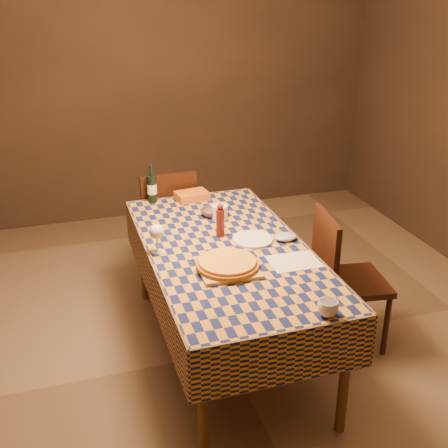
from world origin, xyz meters
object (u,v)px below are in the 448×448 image
object	(u,v)px
cutting_board	(227,268)
chair_far	(167,220)
white_plate	(253,239)
bowl	(212,213)
wine_bottle	(152,188)
chair_right	(341,273)
dining_table	(226,258)
pizza	(227,263)

from	to	relation	value
cutting_board	chair_far	bearing A→B (deg)	92.77
white_plate	chair_far	bearing A→B (deg)	107.43
cutting_board	bowl	distance (m)	0.76
bowl	wine_bottle	distance (m)	0.51
white_plate	chair_right	distance (m)	0.62
dining_table	chair_right	size ratio (longest dim) A/B	1.98
bowl	cutting_board	bearing A→B (deg)	-99.85
dining_table	bowl	world-z (taller)	bowl
dining_table	cutting_board	xyz separation A→B (m)	(-0.08, -0.27, 0.09)
chair_right	bowl	bearing A→B (deg)	139.36
chair_far	chair_right	distance (m)	1.47
cutting_board	chair_right	xyz separation A→B (m)	(0.81, 0.17, -0.26)
cutting_board	pizza	world-z (taller)	pizza
dining_table	chair_far	world-z (taller)	chair_far
chair_far	wine_bottle	bearing A→B (deg)	-123.29
dining_table	wine_bottle	distance (m)	0.93
pizza	wine_bottle	distance (m)	1.15
cutting_board	pizza	size ratio (longest dim) A/B	0.88
wine_bottle	cutting_board	bearing A→B (deg)	-79.79
white_plate	pizza	bearing A→B (deg)	-130.47
dining_table	wine_bottle	bearing A→B (deg)	108.06
wine_bottle	dining_table	bearing A→B (deg)	-71.94
dining_table	white_plate	bearing A→B (deg)	12.45
cutting_board	dining_table	bearing A→B (deg)	73.50
dining_table	wine_bottle	world-z (taller)	wine_bottle
cutting_board	pizza	xyz separation A→B (m)	(-0.00, 0.00, 0.03)
pizza	chair_far	bearing A→B (deg)	92.77
pizza	wine_bottle	size ratio (longest dim) A/B	1.33
bowl	chair_far	xyz separation A→B (m)	(-0.20, 0.59, -0.27)
pizza	bowl	xyz separation A→B (m)	(0.13, 0.75, -0.01)
dining_table	chair_right	bearing A→B (deg)	-7.71
white_plate	cutting_board	bearing A→B (deg)	-130.47
bowl	chair_right	distance (m)	0.94
dining_table	cutting_board	size ratio (longest dim) A/B	5.68
cutting_board	chair_far	distance (m)	1.37
dining_table	chair_right	distance (m)	0.76
chair_right	dining_table	bearing A→B (deg)	172.29
chair_far	dining_table	bearing A→B (deg)	-82.41
wine_bottle	chair_far	size ratio (longest dim) A/B	0.30
pizza	white_plate	world-z (taller)	pizza
bowl	chair_far	distance (m)	0.68
dining_table	bowl	distance (m)	0.50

